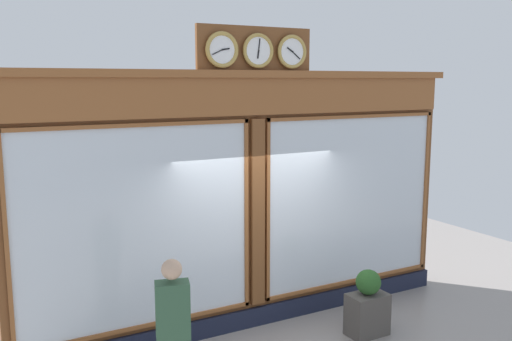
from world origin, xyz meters
TOP-DOWN VIEW (x-y plane):
  - shop_facade at (0.00, -0.13)m, footprint 6.87×0.42m
  - pedestrian at (1.79, 1.41)m, footprint 0.41×0.31m
  - planter_box at (-1.21, 1.03)m, footprint 0.56×0.36m
  - planter_shrub at (-1.21, 1.03)m, footprint 0.35×0.35m

SIDE VIEW (x-z plane):
  - planter_box at x=-1.21m, z-range 0.00..0.59m
  - planter_shrub at x=-1.21m, z-range 0.59..0.95m
  - pedestrian at x=1.79m, z-range 0.09..1.78m
  - shop_facade at x=0.00m, z-range -0.27..3.98m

